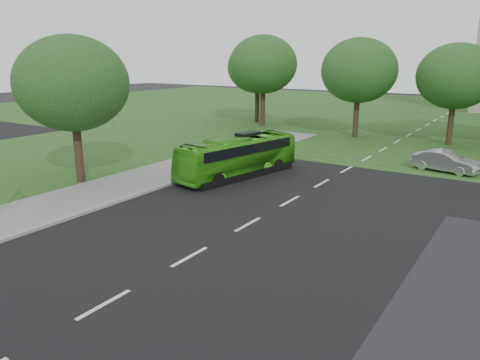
{
  "coord_description": "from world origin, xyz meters",
  "views": [
    {
      "loc": [
        10.04,
        -14.18,
        7.09
      ],
      "look_at": [
        -1.11,
        3.1,
        1.6
      ],
      "focal_mm": 35.0,
      "sensor_mm": 36.0,
      "label": 1
    }
  ],
  "objects_px": {
    "tree_park_a": "(263,64)",
    "tree_side_near": "(72,84)",
    "tree_park_b": "(359,71)",
    "bus": "(238,157)",
    "tree_park_c": "(456,76)",
    "sedan": "(445,161)",
    "tree_park_f": "(258,67)"
  },
  "relations": [
    {
      "from": "tree_park_a",
      "to": "sedan",
      "type": "bearing_deg",
      "value": -29.32
    },
    {
      "from": "tree_park_c",
      "to": "bus",
      "type": "relative_size",
      "value": 0.94
    },
    {
      "from": "tree_park_a",
      "to": "tree_park_c",
      "type": "bearing_deg",
      "value": -3.32
    },
    {
      "from": "tree_side_near",
      "to": "bus",
      "type": "relative_size",
      "value": 0.95
    },
    {
      "from": "tree_park_b",
      "to": "tree_park_a",
      "type": "bearing_deg",
      "value": 171.6
    },
    {
      "from": "tree_park_c",
      "to": "bus",
      "type": "height_order",
      "value": "tree_park_c"
    },
    {
      "from": "tree_park_a",
      "to": "tree_side_near",
      "type": "distance_m",
      "value": 25.26
    },
    {
      "from": "tree_park_a",
      "to": "tree_park_b",
      "type": "bearing_deg",
      "value": -8.4
    },
    {
      "from": "tree_park_c",
      "to": "tree_park_f",
      "type": "relative_size",
      "value": 0.94
    },
    {
      "from": "tree_park_b",
      "to": "tree_side_near",
      "type": "bearing_deg",
      "value": -108.91
    },
    {
      "from": "tree_park_f",
      "to": "bus",
      "type": "height_order",
      "value": "tree_park_f"
    },
    {
      "from": "tree_park_c",
      "to": "tree_side_near",
      "type": "relative_size",
      "value": 0.98
    },
    {
      "from": "tree_park_b",
      "to": "bus",
      "type": "height_order",
      "value": "tree_park_b"
    },
    {
      "from": "sedan",
      "to": "tree_park_c",
      "type": "bearing_deg",
      "value": 19.13
    },
    {
      "from": "tree_park_c",
      "to": "sedan",
      "type": "distance_m",
      "value": 11.22
    },
    {
      "from": "tree_park_c",
      "to": "tree_side_near",
      "type": "bearing_deg",
      "value": -123.33
    },
    {
      "from": "tree_park_f",
      "to": "tree_side_near",
      "type": "distance_m",
      "value": 27.54
    },
    {
      "from": "tree_park_a",
      "to": "tree_side_near",
      "type": "relative_size",
      "value": 1.11
    },
    {
      "from": "tree_park_f",
      "to": "tree_park_b",
      "type": "bearing_deg",
      "value": -16.26
    },
    {
      "from": "tree_park_a",
      "to": "tree_park_c",
      "type": "xyz_separation_m",
      "value": [
        18.27,
        -1.06,
        -0.71
      ]
    },
    {
      "from": "tree_park_a",
      "to": "bus",
      "type": "relative_size",
      "value": 1.06
    },
    {
      "from": "bus",
      "to": "tree_park_b",
      "type": "bearing_deg",
      "value": 97.84
    },
    {
      "from": "sedan",
      "to": "tree_side_near",
      "type": "bearing_deg",
      "value": 140.05
    },
    {
      "from": "tree_park_a",
      "to": "tree_side_near",
      "type": "xyz_separation_m",
      "value": [
        2.44,
        -25.13,
        -0.62
      ]
    },
    {
      "from": "tree_side_near",
      "to": "bus",
      "type": "height_order",
      "value": "tree_side_near"
    },
    {
      "from": "tree_side_near",
      "to": "sedan",
      "type": "xyz_separation_m",
      "value": [
        17.28,
        14.06,
        -4.93
      ]
    },
    {
      "from": "tree_park_f",
      "to": "tree_side_near",
      "type": "xyz_separation_m",
      "value": [
        4.33,
        -27.2,
        -0.28
      ]
    },
    {
      "from": "tree_park_b",
      "to": "tree_park_c",
      "type": "xyz_separation_m",
      "value": [
        7.75,
        0.49,
        -0.33
      ]
    },
    {
      "from": "tree_park_b",
      "to": "sedan",
      "type": "relative_size",
      "value": 2.17
    },
    {
      "from": "tree_park_b",
      "to": "sedan",
      "type": "distance_m",
      "value": 14.21
    },
    {
      "from": "tree_park_c",
      "to": "tree_side_near",
      "type": "xyz_separation_m",
      "value": [
        -15.83,
        -24.07,
        0.09
      ]
    },
    {
      "from": "tree_park_f",
      "to": "bus",
      "type": "bearing_deg",
      "value": -61.95
    }
  ]
}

